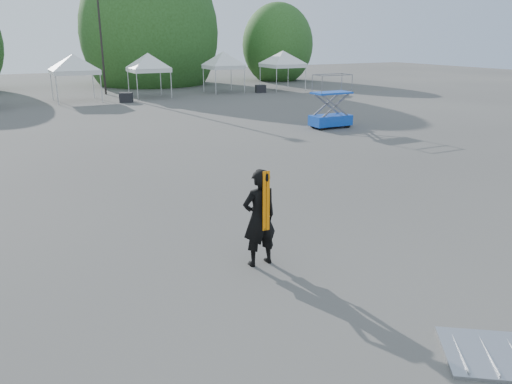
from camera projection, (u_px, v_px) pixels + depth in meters
name	position (u px, v px, depth m)	size (l,w,h in m)	color
ground	(259.00, 231.00, 12.19)	(120.00, 120.00, 0.00)	#474442
light_pole_east	(100.00, 23.00, 38.86)	(0.60, 0.25, 9.80)	black
tree_mid_e	(150.00, 33.00, 47.64)	(5.12, 5.12, 7.79)	#382314
tree_far_e	(278.00, 45.00, 52.11)	(3.84, 3.84, 5.84)	#382314
tent_e	(73.00, 58.00, 35.44)	(4.49, 4.49, 3.88)	silver
tent_f	(148.00, 57.00, 37.52)	(3.95, 3.95, 3.88)	silver
tent_g	(223.00, 55.00, 41.04)	(3.94, 3.94, 3.88)	silver
tent_h	(283.00, 54.00, 43.06)	(4.39, 4.39, 3.88)	silver
man	(259.00, 218.00, 10.15)	(0.77, 0.52, 2.06)	black
scissor_lift	(331.00, 101.00, 25.49)	(2.11, 1.07, 2.71)	#0D4FB2
crate_mid	(126.00, 98.00, 35.55)	(0.89, 0.69, 0.69)	black
crate_east	(261.00, 89.00, 41.68)	(0.81, 0.63, 0.63)	black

